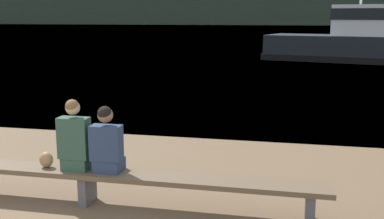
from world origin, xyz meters
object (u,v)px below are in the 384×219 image
person_right (107,143)px  shopping_bag (46,160)px  person_left (75,139)px  tugboat_red (357,44)px  bench_main (87,176)px

person_right → shopping_bag: person_right is taller
person_left → tugboat_red: tugboat_red is taller
bench_main → person_left: bearing=-179.4°
bench_main → person_left: person_left is taller
person_left → tugboat_red: (6.37, 23.71, 0.10)m
person_right → tugboat_red: 24.43m
person_left → shopping_bag: person_left is taller
person_right → tugboat_red: size_ratio=0.09×
bench_main → tugboat_red: 24.52m
person_left → shopping_bag: 0.58m
person_left → tugboat_red: size_ratio=0.09×
bench_main → shopping_bag: bearing=178.9°
bench_main → shopping_bag: 0.66m
person_right → person_left: bearing=-179.9°
person_left → person_right: (0.48, 0.00, -0.03)m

